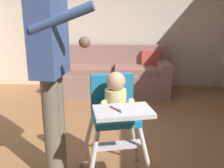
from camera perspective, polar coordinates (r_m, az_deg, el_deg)
The scene contains 5 objects.
ground at distance 2.76m, azimuth -5.54°, elevation -16.34°, with size 6.34×6.96×0.10m, color brown.
wall_far at distance 5.05m, azimuth -1.86°, elevation 13.73°, with size 5.54×0.06×2.51m, color beige.
couch at distance 4.64m, azimuth 0.40°, elevation 2.06°, with size 1.99×0.86×0.86m.
high_chair at distance 2.03m, azimuth 0.72°, elevation -5.39°, with size 0.71×0.81×0.98m.
adult_standing at distance 2.07m, azimuth -13.53°, elevation 2.96°, with size 0.51×0.53×1.70m.
Camera 1 is at (0.34, -2.33, 1.39)m, focal length 40.21 mm.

